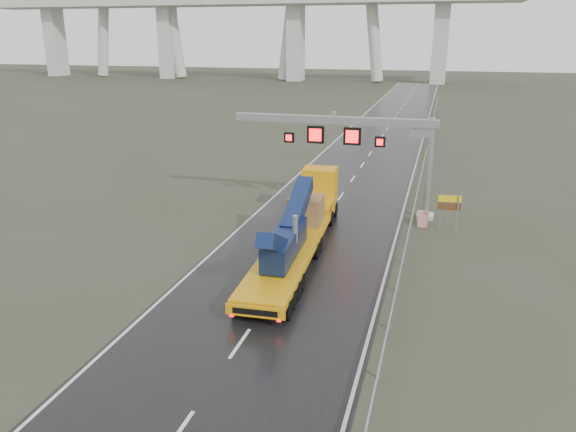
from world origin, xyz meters
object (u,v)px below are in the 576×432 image
(heavy_haul_truck, at_px, (302,221))
(exit_sign_pair, at_px, (449,206))
(striped_barrier, at_px, (423,219))
(sign_gantry, at_px, (362,138))

(heavy_haul_truck, distance_m, exit_sign_pair, 10.19)
(striped_barrier, bearing_deg, exit_sign_pair, -30.15)
(heavy_haul_truck, height_order, exit_sign_pair, heavy_haul_truck)
(sign_gantry, xyz_separation_m, striped_barrier, (4.69, -2.04, -5.05))
(striped_barrier, bearing_deg, heavy_haul_truck, -149.27)
(exit_sign_pair, bearing_deg, heavy_haul_truck, -157.02)
(exit_sign_pair, distance_m, striped_barrier, 2.18)
(heavy_haul_truck, distance_m, striped_barrier, 9.26)
(exit_sign_pair, xyz_separation_m, striped_barrier, (-1.67, 0.66, -1.25))
(sign_gantry, bearing_deg, striped_barrier, -23.51)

